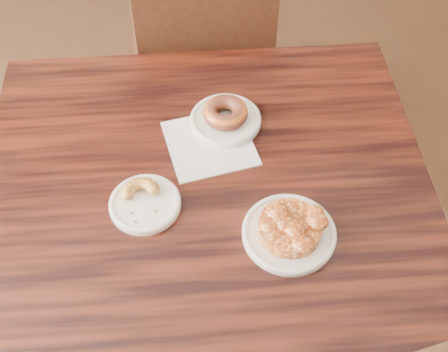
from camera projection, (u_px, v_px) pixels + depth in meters
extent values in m
plane|color=black|center=(289.00, 323.00, 1.74)|extent=(5.00, 5.00, 0.00)
cube|color=black|center=(210.00, 289.00, 1.40)|extent=(1.04, 1.04, 0.75)
cube|color=white|center=(210.00, 143.00, 1.20)|extent=(0.19, 0.19, 0.00)
cylinder|color=white|center=(226.00, 120.00, 1.23)|extent=(0.16, 0.16, 0.01)
cylinder|color=white|center=(145.00, 204.00, 1.10)|extent=(0.14, 0.14, 0.01)
cylinder|color=silver|center=(289.00, 234.00, 1.05)|extent=(0.18, 0.18, 0.01)
torus|color=#914115|center=(226.00, 113.00, 1.21)|extent=(0.10, 0.10, 0.03)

